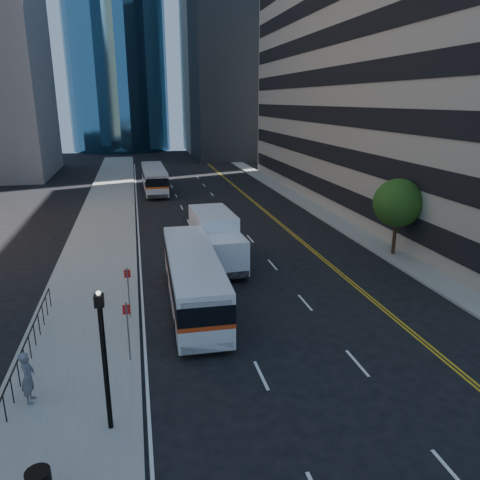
{
  "coord_description": "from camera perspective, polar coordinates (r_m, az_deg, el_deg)",
  "views": [
    {
      "loc": [
        -7.73,
        -19.14,
        10.14
      ],
      "look_at": [
        -2.37,
        4.75,
        2.8
      ],
      "focal_mm": 35.0,
      "sensor_mm": 36.0,
      "label": 1
    }
  ],
  "objects": [
    {
      "name": "sidewalk_east",
      "position": [
        48.27,
        7.96,
        4.49
      ],
      "size": [
        2.0,
        90.0,
        0.15
      ],
      "primitive_type": "cube",
      "color": "gray",
      "rests_on": "ground"
    },
    {
      "name": "bus_rear",
      "position": [
        54.81,
        -10.42,
        7.39
      ],
      "size": [
        2.56,
        11.0,
        2.83
      ],
      "rotation": [
        0.0,
        0.0,
        0.01
      ],
      "color": "silver",
      "rests_on": "ground"
    },
    {
      "name": "box_truck",
      "position": [
        29.56,
        -2.92,
        0.16
      ],
      "size": [
        2.67,
        7.0,
        3.3
      ],
      "rotation": [
        0.0,
        0.0,
        0.04
      ],
      "color": "white",
      "rests_on": "ground"
    },
    {
      "name": "bus_front",
      "position": [
        23.86,
        -5.75,
        -4.57
      ],
      "size": [
        2.59,
        10.89,
        2.8
      ],
      "rotation": [
        0.0,
        0.0,
        -0.02
      ],
      "color": "silver",
      "rests_on": "ground"
    },
    {
      "name": "ground",
      "position": [
        23.0,
        8.51,
        -9.67
      ],
      "size": [
        160.0,
        160.0,
        0.0
      ],
      "primitive_type": "plane",
      "color": "black",
      "rests_on": "ground"
    },
    {
      "name": "pedestrian",
      "position": [
        18.09,
        -24.44,
        -14.99
      ],
      "size": [
        0.45,
        0.69,
        1.88
      ],
      "primitive_type": "imported",
      "rotation": [
        0.0,
        0.0,
        1.56
      ],
      "color": "slate",
      "rests_on": "sidewalk_west"
    },
    {
      "name": "street_tree",
      "position": [
        32.54,
        18.67,
        4.28
      ],
      "size": [
        3.2,
        3.2,
        5.1
      ],
      "color": "#332114",
      "rests_on": "sidewalk_east"
    },
    {
      "name": "lamp_post",
      "position": [
        15.14,
        -16.23,
        -13.36
      ],
      "size": [
        0.28,
        0.28,
        4.56
      ],
      "color": "black",
      "rests_on": "sidewalk_west"
    },
    {
      "name": "parking_garage",
      "position": [
        53.41,
        26.5,
        17.57
      ],
      "size": [
        30.0,
        50.0,
        25.0
      ],
      "primitive_type": "cube",
      "color": "#9E9384",
      "rests_on": "ground"
    },
    {
      "name": "sidewalk_west",
      "position": [
        45.36,
        -15.84,
        3.23
      ],
      "size": [
        5.0,
        90.0,
        0.15
      ],
      "primitive_type": "cube",
      "color": "gray",
      "rests_on": "ground"
    }
  ]
}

